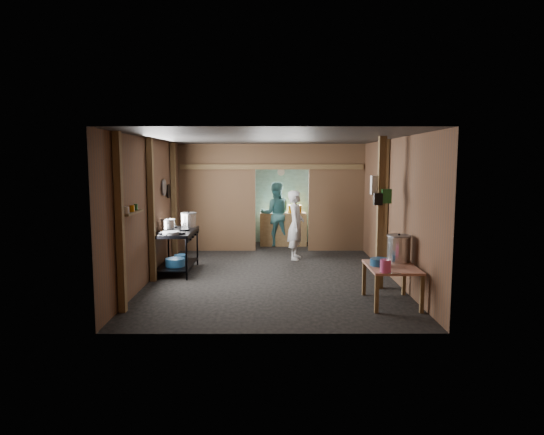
{
  "coord_description": "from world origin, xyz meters",
  "views": [
    {
      "loc": [
        -0.02,
        -9.3,
        2.18
      ],
      "look_at": [
        0.0,
        -0.2,
        1.1
      ],
      "focal_mm": 31.27,
      "sensor_mm": 36.0,
      "label": 1
    }
  ],
  "objects_px": {
    "cook": "(296,225)",
    "stock_pot": "(399,249)",
    "prep_table": "(391,285)",
    "stove_pot_large": "(189,220)",
    "pink_bucket": "(386,266)",
    "gas_range": "(177,251)",
    "yellow_tub": "(295,209)"
  },
  "relations": [
    {
      "from": "gas_range",
      "to": "stock_pot",
      "type": "distance_m",
      "value": 4.3
    },
    {
      "from": "stock_pot",
      "to": "yellow_tub",
      "type": "relative_size",
      "value": 1.23
    },
    {
      "from": "gas_range",
      "to": "yellow_tub",
      "type": "height_order",
      "value": "yellow_tub"
    },
    {
      "from": "gas_range",
      "to": "stove_pot_large",
      "type": "height_order",
      "value": "stove_pot_large"
    },
    {
      "from": "prep_table",
      "to": "stove_pot_large",
      "type": "distance_m",
      "value": 4.42
    },
    {
      "from": "stove_pot_large",
      "to": "stock_pot",
      "type": "distance_m",
      "value": 4.35
    },
    {
      "from": "prep_table",
      "to": "stock_pot",
      "type": "distance_m",
      "value": 0.61
    },
    {
      "from": "stock_pot",
      "to": "yellow_tub",
      "type": "xyz_separation_m",
      "value": [
        -1.41,
        4.85,
        0.16
      ]
    },
    {
      "from": "prep_table",
      "to": "pink_bucket",
      "type": "height_order",
      "value": "pink_bucket"
    },
    {
      "from": "gas_range",
      "to": "pink_bucket",
      "type": "bearing_deg",
      "value": -35.71
    },
    {
      "from": "stove_pot_large",
      "to": "prep_table",
      "type": "bearing_deg",
      "value": -35.85
    },
    {
      "from": "stove_pot_large",
      "to": "pink_bucket",
      "type": "bearing_deg",
      "value": -41.78
    },
    {
      "from": "pink_bucket",
      "to": "yellow_tub",
      "type": "distance_m",
      "value": 5.68
    },
    {
      "from": "prep_table",
      "to": "yellow_tub",
      "type": "distance_m",
      "value": 5.34
    },
    {
      "from": "yellow_tub",
      "to": "cook",
      "type": "relative_size",
      "value": 0.24
    },
    {
      "from": "stock_pot",
      "to": "cook",
      "type": "distance_m",
      "value": 3.4
    },
    {
      "from": "pink_bucket",
      "to": "cook",
      "type": "relative_size",
      "value": 0.12
    },
    {
      "from": "gas_range",
      "to": "pink_bucket",
      "type": "distance_m",
      "value": 4.33
    },
    {
      "from": "pink_bucket",
      "to": "stove_pot_large",
      "type": "bearing_deg",
      "value": 138.22
    },
    {
      "from": "cook",
      "to": "stock_pot",
      "type": "bearing_deg",
      "value": -145.08
    },
    {
      "from": "gas_range",
      "to": "pink_bucket",
      "type": "xyz_separation_m",
      "value": [
        3.51,
        -2.52,
        0.27
      ]
    },
    {
      "from": "gas_range",
      "to": "stove_pot_large",
      "type": "relative_size",
      "value": 4.34
    },
    {
      "from": "gas_range",
      "to": "prep_table",
      "type": "bearing_deg",
      "value": -29.49
    },
    {
      "from": "pink_bucket",
      "to": "yellow_tub",
      "type": "height_order",
      "value": "yellow_tub"
    },
    {
      "from": "yellow_tub",
      "to": "stock_pot",
      "type": "bearing_deg",
      "value": -73.8
    },
    {
      "from": "pink_bucket",
      "to": "prep_table",
      "type": "bearing_deg",
      "value": 64.62
    },
    {
      "from": "prep_table",
      "to": "pink_bucket",
      "type": "xyz_separation_m",
      "value": [
        -0.2,
        -0.42,
        0.39
      ]
    },
    {
      "from": "pink_bucket",
      "to": "stock_pot",
      "type": "bearing_deg",
      "value": 62.34
    },
    {
      "from": "gas_range",
      "to": "cook",
      "type": "bearing_deg",
      "value": 27.69
    },
    {
      "from": "stock_pot",
      "to": "prep_table",
      "type": "bearing_deg",
      "value": -120.68
    },
    {
      "from": "stove_pot_large",
      "to": "cook",
      "type": "height_order",
      "value": "cook"
    },
    {
      "from": "stove_pot_large",
      "to": "cook",
      "type": "relative_size",
      "value": 0.21
    }
  ]
}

